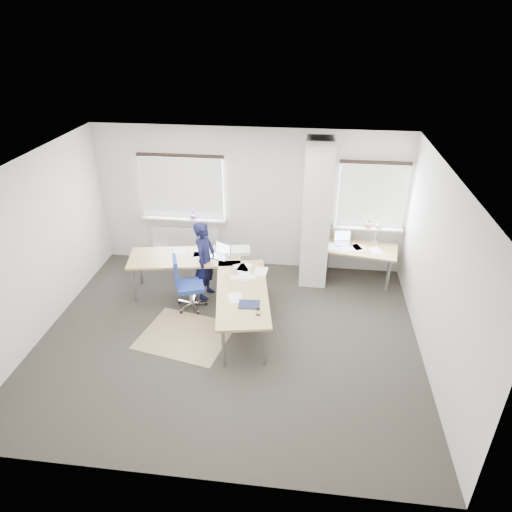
# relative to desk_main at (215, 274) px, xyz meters

# --- Properties ---
(ground) EXTENTS (6.00, 6.00, 0.00)m
(ground) POSITION_rel_desk_main_xyz_m (0.36, -0.83, -0.69)
(ground) COLOR black
(ground) RESTS_ON ground
(room_shell) EXTENTS (6.04, 5.04, 2.82)m
(room_shell) POSITION_rel_desk_main_xyz_m (0.55, -0.37, 1.05)
(room_shell) COLOR beige
(room_shell) RESTS_ON ground
(floor_mat) EXTENTS (1.59, 1.42, 0.01)m
(floor_mat) POSITION_rel_desk_main_xyz_m (-0.35, -0.84, -0.69)
(floor_mat) COLOR #92784F
(floor_mat) RESTS_ON ground
(white_crate) EXTENTS (0.50, 0.40, 0.27)m
(white_crate) POSITION_rel_desk_main_xyz_m (-1.61, 1.42, -0.56)
(white_crate) COLOR white
(white_crate) RESTS_ON ground
(desk_main) EXTENTS (2.82, 2.63, 0.96)m
(desk_main) POSITION_rel_desk_main_xyz_m (0.00, 0.00, 0.00)
(desk_main) COLOR olive
(desk_main) RESTS_ON ground
(desk_side) EXTENTS (1.50, 0.93, 1.22)m
(desk_side) POSITION_rel_desk_main_xyz_m (2.50, 1.23, -0.01)
(desk_side) COLOR olive
(desk_side) RESTS_ON ground
(task_chair) EXTENTS (0.59, 0.57, 1.02)m
(task_chair) POSITION_rel_desk_main_xyz_m (-0.47, -0.06, -0.41)
(task_chair) COLOR navy
(task_chair) RESTS_ON ground
(person) EXTENTS (0.44, 0.59, 1.47)m
(person) POSITION_rel_desk_main_xyz_m (-0.25, 0.37, 0.04)
(person) COLOR black
(person) RESTS_ON ground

